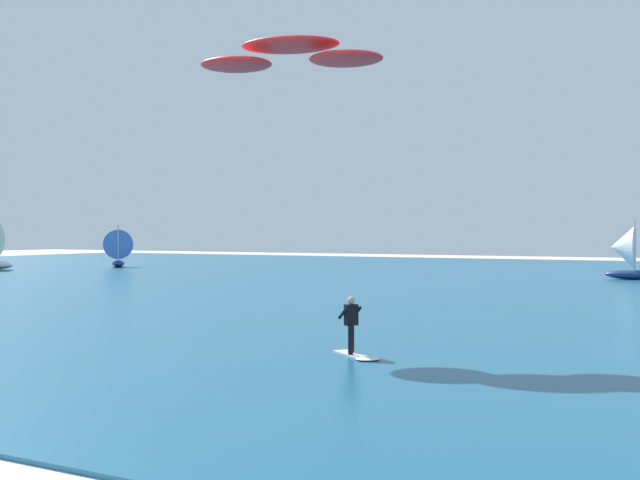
# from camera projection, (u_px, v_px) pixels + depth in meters

# --- Properties ---
(ocean) EXTENTS (160.00, 90.00, 0.10)m
(ocean) POSITION_uv_depth(u_px,v_px,m) (517.00, 283.00, 52.75)
(ocean) COLOR navy
(ocean) RESTS_ON ground
(kitesurfer) EXTENTS (1.91, 1.61, 1.67)m
(kitesurfer) POSITION_uv_depth(u_px,v_px,m) (354.00, 335.00, 21.25)
(kitesurfer) COLOR white
(kitesurfer) RESTS_ON ocean
(kite) EXTENTS (6.85, 3.66, 0.99)m
(kite) POSITION_uv_depth(u_px,v_px,m) (290.00, 55.00, 26.21)
(kite) COLOR red
(sailboat_far_right) EXTENTS (3.75, 3.15, 4.44)m
(sailboat_far_right) POSITION_uv_depth(u_px,v_px,m) (624.00, 252.00, 55.76)
(sailboat_far_right) COLOR navy
(sailboat_far_right) RESTS_ON ocean
(sailboat_leading) EXTENTS (3.66, 3.75, 4.21)m
(sailboat_leading) POSITION_uv_depth(u_px,v_px,m) (118.00, 248.00, 76.37)
(sailboat_leading) COLOR navy
(sailboat_leading) RESTS_ON ocean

